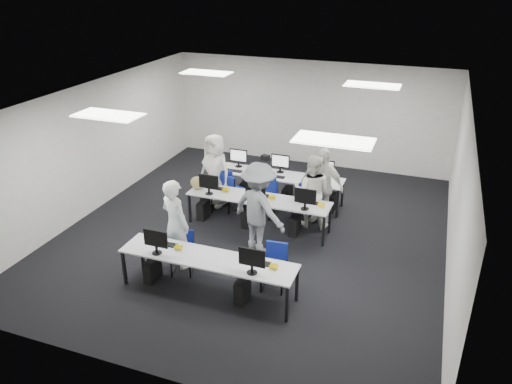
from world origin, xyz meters
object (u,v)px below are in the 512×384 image
(chair_7, at_px, (310,207))
(student_3, at_px, (322,185))
(chair_6, at_px, (267,198))
(student_2, at_px, (215,170))
(chair_0, at_px, (183,260))
(chair_2, at_px, (222,198))
(chair_4, at_px, (311,212))
(student_0, at_px, (175,224))
(chair_1, at_px, (274,274))
(chair_5, at_px, (234,196))
(photographer, at_px, (259,208))
(desk_front, at_px, (208,260))
(chair_3, at_px, (267,205))
(desk_mid, at_px, (258,200))
(student_1, at_px, (312,191))

(chair_7, relative_size, student_3, 0.51)
(chair_6, xyz_separation_m, student_2, (-1.28, -0.14, 0.60))
(chair_0, xyz_separation_m, chair_7, (1.72, 3.01, 0.03))
(chair_0, relative_size, chair_2, 0.88)
(chair_4, xyz_separation_m, student_0, (-2.02, -2.56, 0.60))
(chair_1, relative_size, chair_7, 0.93)
(chair_5, bearing_deg, chair_2, -108.41)
(student_2, relative_size, photographer, 0.93)
(chair_2, xyz_separation_m, chair_4, (2.18, 0.01, 0.01))
(student_0, bearing_deg, desk_front, 169.00)
(chair_3, distance_m, chair_6, 0.28)
(desk_mid, bearing_deg, chair_4, 28.47)
(student_0, bearing_deg, student_2, -59.35)
(student_2, bearing_deg, photographer, -28.95)
(desk_front, relative_size, chair_4, 3.30)
(chair_2, bearing_deg, chair_4, -10.93)
(desk_mid, height_order, chair_0, chair_0)
(desk_mid, bearing_deg, chair_2, 153.21)
(chair_6, distance_m, student_0, 3.09)
(student_0, bearing_deg, chair_5, -68.72)
(desk_mid, bearing_deg, chair_3, 92.37)
(chair_4, xyz_separation_m, chair_5, (-1.99, 0.25, -0.04))
(chair_0, distance_m, chair_6, 3.14)
(chair_0, xyz_separation_m, chair_5, (-0.18, 2.97, 0.01))
(photographer, bearing_deg, chair_1, 144.70)
(chair_5, relative_size, student_1, 0.50)
(chair_1, distance_m, student_3, 2.91)
(chair_7, bearing_deg, chair_1, -75.00)
(desk_mid, distance_m, chair_0, 2.32)
(chair_0, bearing_deg, desk_mid, 56.85)
(chair_5, relative_size, chair_7, 0.93)
(chair_2, bearing_deg, chair_5, 41.73)
(desk_front, bearing_deg, chair_1, 27.93)
(student_2, bearing_deg, chair_1, -33.54)
(desk_front, bearing_deg, chair_2, 109.48)
(chair_4, relative_size, student_3, 0.55)
(student_0, bearing_deg, student_1, -107.31)
(chair_2, bearing_deg, student_1, -12.65)
(chair_2, bearing_deg, desk_mid, -37.97)
(chair_7, height_order, photographer, photographer)
(desk_front, height_order, chair_3, chair_3)
(chair_1, bearing_deg, photographer, 117.97)
(chair_2, bearing_deg, chair_3, -6.76)
(chair_2, bearing_deg, student_3, -5.51)
(chair_0, height_order, chair_2, chair_2)
(desk_front, relative_size, chair_1, 3.77)
(chair_7, xyz_separation_m, student_3, (0.25, -0.06, 0.60))
(student_3, distance_m, photographer, 1.93)
(desk_mid, relative_size, photographer, 1.66)
(chair_1, xyz_separation_m, photographer, (-0.71, 1.12, 0.70))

